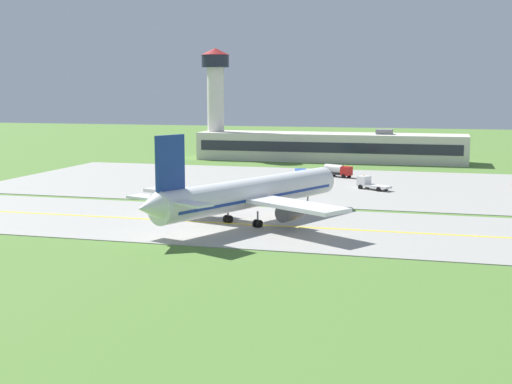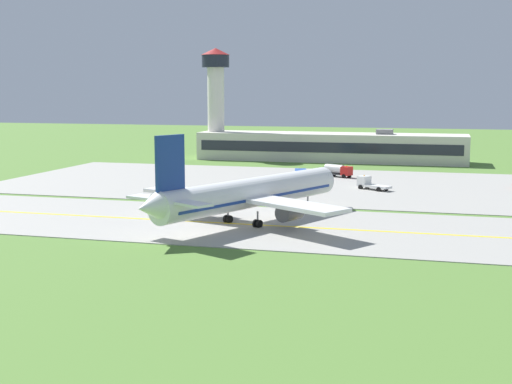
# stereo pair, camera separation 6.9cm
# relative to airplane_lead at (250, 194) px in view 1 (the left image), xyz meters

# --- Properties ---
(ground_plane) EXTENTS (500.00, 500.00, 0.00)m
(ground_plane) POSITION_rel_airplane_lead_xyz_m (0.61, -0.95, -4.13)
(ground_plane) COLOR #517A33
(taxiway_strip) EXTENTS (240.00, 28.00, 0.10)m
(taxiway_strip) POSITION_rel_airplane_lead_xyz_m (0.61, -0.95, -4.08)
(taxiway_strip) COLOR #9E9B93
(taxiway_strip) RESTS_ON ground
(apron_pad) EXTENTS (140.00, 52.00, 0.10)m
(apron_pad) POSITION_rel_airplane_lead_xyz_m (10.61, 41.05, -4.08)
(apron_pad) COLOR #9E9B93
(apron_pad) RESTS_ON ground
(taxiway_centreline) EXTENTS (220.00, 0.60, 0.01)m
(taxiway_centreline) POSITION_rel_airplane_lead_xyz_m (0.61, -0.95, -4.03)
(taxiway_centreline) COLOR yellow
(taxiway_centreline) RESTS_ON taxiway_strip
(airplane_lead) EXTENTS (30.98, 37.48, 12.70)m
(airplane_lead) POSITION_rel_airplane_lead_xyz_m (0.00, 0.00, 0.00)
(airplane_lead) COLOR white
(airplane_lead) RESTS_ON ground
(service_truck_baggage) EXTENTS (6.29, 4.50, 2.65)m
(service_truck_baggage) POSITION_rel_airplane_lead_xyz_m (4.03, 53.21, -2.60)
(service_truck_baggage) COLOR red
(service_truck_baggage) RESTS_ON ground
(service_truck_catering) EXTENTS (6.52, 5.12, 2.59)m
(service_truck_catering) POSITION_rel_airplane_lead_xyz_m (12.19, 36.73, -2.95)
(service_truck_catering) COLOR silver
(service_truck_catering) RESTS_ON ground
(service_truck_pushback) EXTENTS (3.54, 6.32, 2.60)m
(service_truck_pushback) POSITION_rel_airplane_lead_xyz_m (-1.94, 43.74, -2.60)
(service_truck_pushback) COLOR #264CA5
(service_truck_pushback) RESTS_ON ground
(terminal_building) EXTENTS (67.91, 12.59, 8.24)m
(terminal_building) POSITION_rel_airplane_lead_xyz_m (-2.97, 86.72, -0.60)
(terminal_building) COLOR beige
(terminal_building) RESTS_ON ground
(control_tower) EXTENTS (7.60, 7.60, 28.79)m
(control_tower) POSITION_rel_airplane_lead_xyz_m (-33.50, 86.24, 13.11)
(control_tower) COLOR silver
(control_tower) RESTS_ON ground
(traffic_cone_near_edge) EXTENTS (0.44, 0.44, 0.60)m
(traffic_cone_near_edge) POSITION_rel_airplane_lead_xyz_m (-3.77, 12.51, -3.83)
(traffic_cone_near_edge) COLOR orange
(traffic_cone_near_edge) RESTS_ON ground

